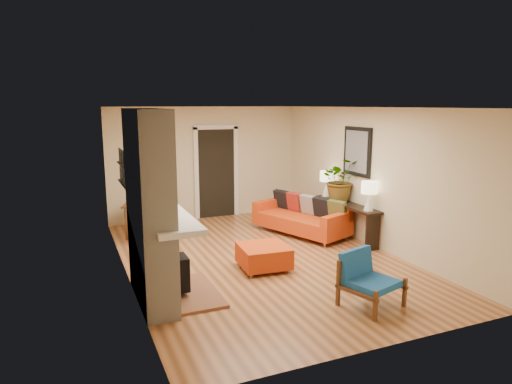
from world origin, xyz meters
The scene contains 10 objects.
room_shell centered at (0.60, 2.63, 1.24)m, with size 6.50×6.50×6.50m.
fireplace centered at (-2.00, -1.00, 1.24)m, with size 1.09×1.68×2.60m.
sofa centered at (1.46, 1.13, 0.35)m, with size 1.53×2.21×0.80m.
ottoman centered at (-0.15, -0.47, 0.22)m, with size 0.82×0.82×0.39m.
blue_chair centered at (0.57, -2.23, 0.39)m, with size 0.86×0.85×0.72m.
dining_table centered at (-1.58, 2.31, 0.55)m, with size 1.03×1.59×0.84m.
console_table centered at (2.07, 0.46, 0.58)m, with size 0.34×1.85×0.72m.
lamp_near centered at (2.07, -0.23, 1.06)m, with size 0.30×0.30×0.54m.
lamp_far centered at (2.07, 1.23, 1.06)m, with size 0.30×0.30×0.54m.
houseplant centered at (2.06, 0.69, 1.17)m, with size 0.79×0.69×0.88m, color #1E5919.
Camera 1 is at (-3.03, -6.98, 2.66)m, focal length 32.00 mm.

